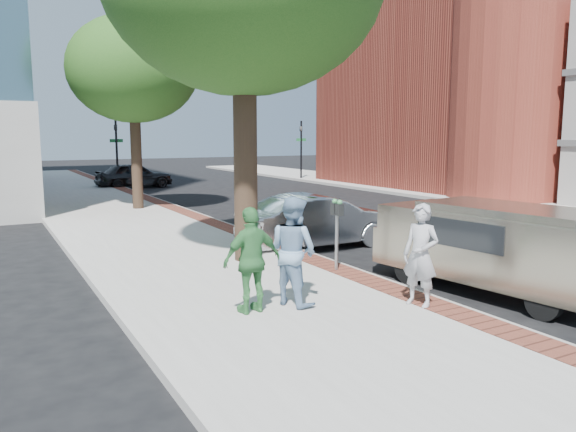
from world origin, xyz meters
TOP-DOWN VIEW (x-y plane):
  - ground at (0.00, 0.00)m, footprint 120.00×120.00m
  - sidewalk at (-1.50, 8.00)m, footprint 5.00×60.00m
  - brick_strip at (0.70, 8.00)m, footprint 0.60×60.00m
  - curb at (1.05, 8.00)m, footprint 0.10×60.00m
  - sidewalk_far at (14.50, 8.00)m, footprint 5.00×60.00m
  - church at (20.98, 13.13)m, footprint 19.00×16.00m
  - signal_near at (0.90, 22.00)m, footprint 0.70×0.15m
  - signal_far at (12.50, 22.00)m, footprint 0.70×0.15m
  - tree_far at (-0.50, 12.00)m, footprint 4.80×4.80m
  - parking_meter at (0.61, 0.09)m, footprint 0.12×0.32m
  - person_gray at (0.46, -2.58)m, footprint 0.58×0.71m
  - person_officer at (-1.31, -1.51)m, footprint 0.91×1.03m
  - person_green at (-2.09, -1.59)m, footprint 1.01×0.48m
  - sedan_silver at (1.96, 2.93)m, footprint 4.25×1.52m
  - bg_car at (1.77, 21.95)m, footprint 4.22×1.93m
  - van at (2.52, -2.13)m, footprint 2.30×4.68m

SIDE VIEW (x-z plane):
  - ground at x=0.00m, z-range 0.00..0.00m
  - sidewalk at x=-1.50m, z-range 0.00..0.15m
  - curb at x=1.05m, z-range 0.00..0.15m
  - sidewalk_far at x=14.50m, z-range 0.00..0.15m
  - brick_strip at x=0.70m, z-range 0.15..0.16m
  - sedan_silver at x=1.96m, z-range 0.00..1.40m
  - bg_car at x=1.77m, z-range 0.00..1.40m
  - van at x=2.52m, z-range 0.08..1.74m
  - person_green at x=-2.09m, z-range 0.15..1.83m
  - person_gray at x=0.46m, z-range 0.15..1.83m
  - person_officer at x=-1.31m, z-range 0.15..1.94m
  - parking_meter at x=0.61m, z-range 0.47..1.94m
  - signal_near at x=0.90m, z-range 0.35..4.15m
  - signal_far at x=12.50m, z-range 0.35..4.15m
  - tree_far at x=-0.50m, z-range 1.73..8.87m
  - church at x=20.98m, z-range -2.94..17.46m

